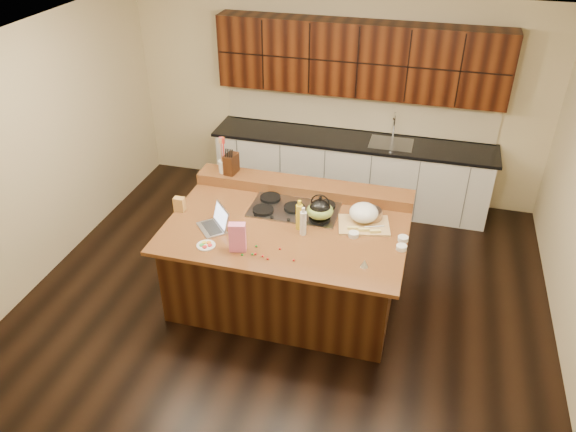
# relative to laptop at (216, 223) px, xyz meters

# --- Properties ---
(room) EXTENTS (5.52, 5.02, 2.72)m
(room) POSITION_rel_laptop_xyz_m (0.67, 0.22, 0.37)
(room) COLOR black
(room) RESTS_ON ground
(island) EXTENTS (2.40, 1.60, 0.92)m
(island) POSITION_rel_laptop_xyz_m (0.67, 0.22, -0.51)
(island) COLOR black
(island) RESTS_ON ground
(back_ledge) EXTENTS (2.40, 0.30, 0.12)m
(back_ledge) POSITION_rel_laptop_xyz_m (0.67, 0.92, 0.00)
(back_ledge) COLOR black
(back_ledge) RESTS_ON island
(cooktop) EXTENTS (0.92, 0.52, 0.05)m
(cooktop) POSITION_rel_laptop_xyz_m (0.67, 0.52, -0.04)
(cooktop) COLOR gray
(cooktop) RESTS_ON island
(back_counter) EXTENTS (3.70, 0.66, 2.40)m
(back_counter) POSITION_rel_laptop_xyz_m (0.97, 2.45, 0.00)
(back_counter) COLOR silver
(back_counter) RESTS_ON ground
(kettle) EXTENTS (0.24, 0.24, 0.20)m
(kettle) POSITION_rel_laptop_xyz_m (0.97, 0.39, 0.08)
(kettle) COLOR black
(kettle) RESTS_ON cooktop
(green_bowl) EXTENTS (0.32, 0.32, 0.15)m
(green_bowl) POSITION_rel_laptop_xyz_m (0.97, 0.39, 0.06)
(green_bowl) COLOR olive
(green_bowl) RESTS_ON cooktop
(laptop) EXTENTS (0.40, 0.40, 0.22)m
(laptop) POSITION_rel_laptop_xyz_m (0.00, 0.00, 0.00)
(laptop) COLOR #B7B7BC
(laptop) RESTS_ON island
(oil_bottle) EXTENTS (0.08, 0.08, 0.27)m
(oil_bottle) POSITION_rel_laptop_xyz_m (0.80, 0.20, 0.08)
(oil_bottle) COLOR gold
(oil_bottle) RESTS_ON island
(vinegar_bottle) EXTENTS (0.07, 0.07, 0.25)m
(vinegar_bottle) POSITION_rel_laptop_xyz_m (0.86, 0.12, 0.07)
(vinegar_bottle) COLOR silver
(vinegar_bottle) RESTS_ON island
(wooden_tray) EXTENTS (0.57, 0.46, 0.20)m
(wooden_tray) POSITION_rel_laptop_xyz_m (1.40, 0.46, 0.03)
(wooden_tray) COLOR tan
(wooden_tray) RESTS_ON island
(ramekin_a) EXTENTS (0.12, 0.12, 0.04)m
(ramekin_a) POSITION_rel_laptop_xyz_m (1.82, 0.11, -0.04)
(ramekin_a) COLOR white
(ramekin_a) RESTS_ON island
(ramekin_b) EXTENTS (0.13, 0.13, 0.04)m
(ramekin_b) POSITION_rel_laptop_xyz_m (1.82, 0.26, -0.04)
(ramekin_b) COLOR white
(ramekin_b) RESTS_ON island
(ramekin_c) EXTENTS (0.13, 0.13, 0.04)m
(ramekin_c) POSITION_rel_laptop_xyz_m (1.35, 0.20, -0.04)
(ramekin_c) COLOR white
(ramekin_c) RESTS_ON island
(strainer_bowl) EXTENTS (0.28, 0.28, 0.09)m
(strainer_bowl) POSITION_rel_laptop_xyz_m (1.46, 0.56, -0.01)
(strainer_bowl) COLOR #996B3F
(strainer_bowl) RESTS_ON island
(kitchen_timer) EXTENTS (0.10, 0.10, 0.07)m
(kitchen_timer) POSITION_rel_laptop_xyz_m (1.52, -0.24, -0.02)
(kitchen_timer) COLOR silver
(kitchen_timer) RESTS_ON island
(pink_bag) EXTENTS (0.17, 0.12, 0.29)m
(pink_bag) POSITION_rel_laptop_xyz_m (0.34, -0.30, 0.09)
(pink_bag) COLOR pink
(pink_bag) RESTS_ON island
(candy_plate) EXTENTS (0.22, 0.22, 0.01)m
(candy_plate) POSITION_rel_laptop_xyz_m (0.02, -0.32, -0.05)
(candy_plate) COLOR white
(candy_plate) RESTS_ON island
(package_box) EXTENTS (0.11, 0.08, 0.15)m
(package_box) POSITION_rel_laptop_xyz_m (-0.48, 0.20, 0.02)
(package_box) COLOR #C89046
(package_box) RESTS_ON island
(utensil_crock) EXTENTS (0.15, 0.15, 0.14)m
(utensil_crock) POSITION_rel_laptop_xyz_m (-0.26, 0.92, 0.13)
(utensil_crock) COLOR white
(utensil_crock) RESTS_ON back_ledge
(knife_block) EXTENTS (0.14, 0.20, 0.23)m
(knife_block) POSITION_rel_laptop_xyz_m (-0.17, 0.92, 0.17)
(knife_block) COLOR black
(knife_block) RESTS_ON back_ledge
(gumdrop_0) EXTENTS (0.02, 0.02, 0.02)m
(gumdrop_0) POSITION_rel_laptop_xyz_m (0.65, -0.38, -0.05)
(gumdrop_0) COLOR red
(gumdrop_0) RESTS_ON island
(gumdrop_1) EXTENTS (0.02, 0.02, 0.02)m
(gumdrop_1) POSITION_rel_laptop_xyz_m (0.49, -0.21, -0.05)
(gumdrop_1) COLOR #198C26
(gumdrop_1) RESTS_ON island
(gumdrop_2) EXTENTS (0.02, 0.02, 0.02)m
(gumdrop_2) POSITION_rel_laptop_xyz_m (0.52, -0.33, -0.05)
(gumdrop_2) COLOR red
(gumdrop_2) RESTS_ON island
(gumdrop_3) EXTENTS (0.02, 0.02, 0.02)m
(gumdrop_3) POSITION_rel_laptop_xyz_m (0.49, -0.34, -0.05)
(gumdrop_3) COLOR #198C26
(gumdrop_3) RESTS_ON island
(gumdrop_4) EXTENTS (0.02, 0.02, 0.02)m
(gumdrop_4) POSITION_rel_laptop_xyz_m (0.59, -0.35, -0.05)
(gumdrop_4) COLOR red
(gumdrop_4) RESTS_ON island
(gumdrop_5) EXTENTS (0.02, 0.02, 0.02)m
(gumdrop_5) POSITION_rel_laptop_xyz_m (0.40, -0.38, -0.05)
(gumdrop_5) COLOR #198C26
(gumdrop_5) RESTS_ON island
(gumdrop_6) EXTENTS (0.02, 0.02, 0.02)m
(gumdrop_6) POSITION_rel_laptop_xyz_m (0.71, -0.19, -0.05)
(gumdrop_6) COLOR red
(gumdrop_6) RESTS_ON island
(gumdrop_7) EXTENTS (0.02, 0.02, 0.02)m
(gumdrop_7) POSITION_rel_laptop_xyz_m (0.40, -0.28, -0.05)
(gumdrop_7) COLOR #198C26
(gumdrop_7) RESTS_ON island
(gumdrop_8) EXTENTS (0.02, 0.02, 0.02)m
(gumdrop_8) POSITION_rel_laptop_xyz_m (0.88, -0.33, -0.05)
(gumdrop_8) COLOR red
(gumdrop_8) RESTS_ON island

